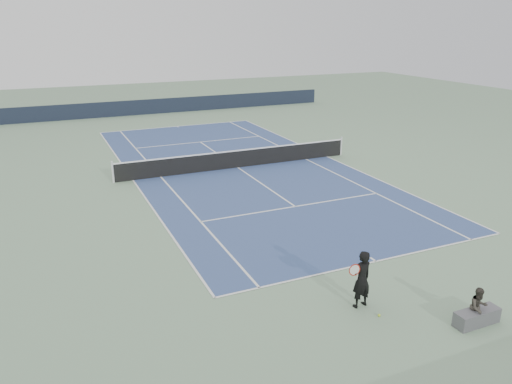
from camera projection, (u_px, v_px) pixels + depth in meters
name	position (u px, v px, depth m)	size (l,w,h in m)	color
ground	(238.00, 168.00, 26.29)	(80.00, 80.00, 0.00)	gray
court_surface	(238.00, 168.00, 26.29)	(10.97, 23.77, 0.01)	#344A7C
tennis_net	(238.00, 158.00, 26.13)	(12.90, 0.10, 1.07)	silver
windscreen_far	(158.00, 106.00, 41.56)	(30.00, 0.25, 1.20)	black
tennis_player	(361.00, 279.00, 13.27)	(0.79, 0.52, 1.64)	black
tennis_ball	(379.00, 315.00, 13.05)	(0.07, 0.07, 0.07)	#C9E92F
spectator_bench	(478.00, 312.00, 12.62)	(1.29, 0.56, 1.07)	#545358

